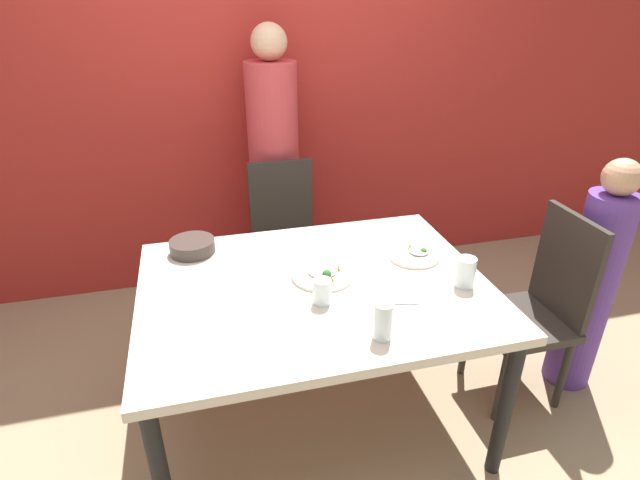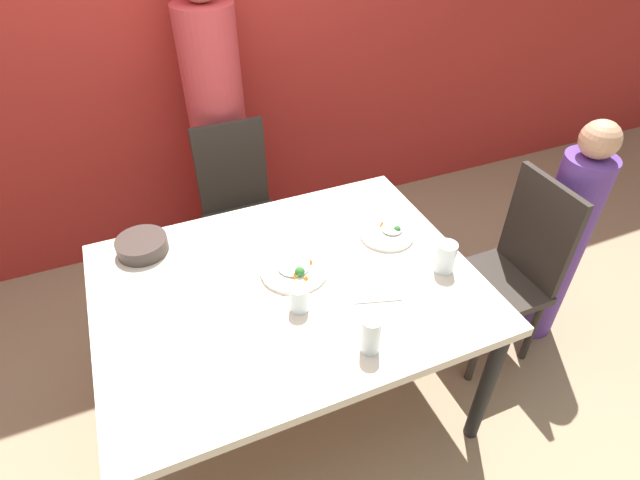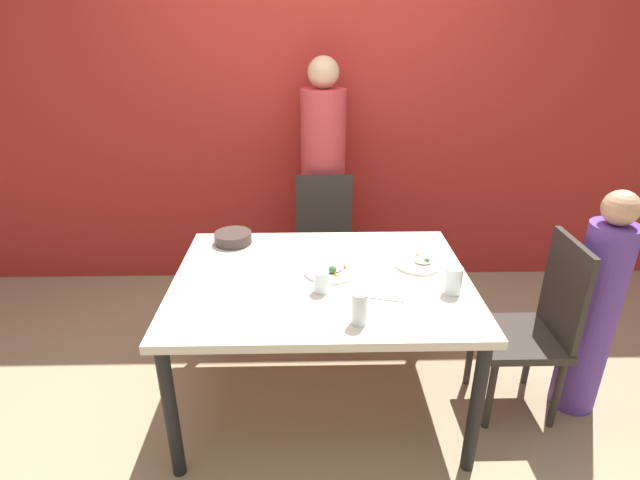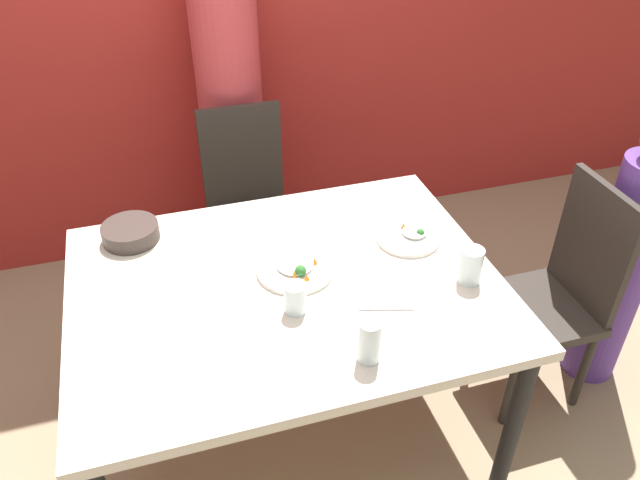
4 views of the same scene
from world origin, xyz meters
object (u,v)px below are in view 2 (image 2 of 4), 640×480
chair_adult_spot (241,208)px  bowl_curry (142,245)px  chair_child_spot (509,269)px  person_child (559,244)px  plate_rice_adult (388,233)px  glass_water_tall (299,298)px  person_adult (220,135)px

chair_adult_spot → bowl_curry: bearing=-137.6°
chair_child_spot → person_child: 0.28m
chair_child_spot → bowl_curry: (-1.55, 0.49, 0.27)m
chair_child_spot → plate_rice_adult: bearing=-108.7°
chair_adult_spot → bowl_curry: size_ratio=4.58×
chair_child_spot → glass_water_tall: bearing=-86.7°
bowl_curry → glass_water_tall: 0.73m
glass_water_tall → chair_child_spot: bearing=3.3°
person_child → bowl_curry: 1.90m
plate_rice_adult → glass_water_tall: size_ratio=2.24×
chair_adult_spot → chair_child_spot: bearing=-43.5°
chair_adult_spot → plate_rice_adult: chair_adult_spot is taller
chair_child_spot → plate_rice_adult: size_ratio=4.07×
person_adult → glass_water_tall: (-0.05, -1.35, 0.01)m
person_child → bowl_curry: size_ratio=5.77×
person_adult → bowl_curry: (-0.53, -0.80, -0.01)m
bowl_curry → person_child: bearing=-15.1°
glass_water_tall → chair_adult_spot: bearing=87.4°
chair_child_spot → plate_rice_adult: chair_child_spot is taller
chair_child_spot → person_child: (0.28, 0.00, 0.06)m
glass_water_tall → bowl_curry: bearing=130.9°
person_adult → glass_water_tall: size_ratio=16.07×
person_adult → plate_rice_adult: size_ratio=7.16×
chair_child_spot → chair_adult_spot: bearing=-133.5°
chair_child_spot → plate_rice_adult: (-0.56, 0.19, 0.25)m
bowl_curry → plate_rice_adult: bowl_curry is taller
chair_adult_spot → person_child: person_child is taller
plate_rice_adult → glass_water_tall: 0.56m
chair_child_spot → bowl_curry: bearing=-107.6°
chair_child_spot → glass_water_tall: 1.11m
person_child → bowl_curry: person_child is taller
chair_adult_spot → plate_rice_adult: 0.94m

